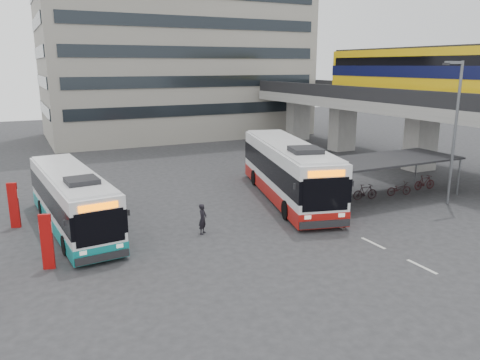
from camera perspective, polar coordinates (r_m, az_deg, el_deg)
name	(u,v)px	position (r m, az deg, el deg)	size (l,w,h in m)	color
ground	(295,232)	(24.26, 6.73, -6.28)	(120.00, 120.00, 0.00)	#28282B
viaduct	(406,91)	(41.48, 19.56, 10.20)	(8.00, 32.00, 9.68)	gray
bike_shelter	(382,173)	(31.15, 16.98, 0.87)	(10.00, 4.00, 2.54)	#595B60
office_block	(175,28)	(58.24, -7.92, 17.85)	(30.00, 15.00, 25.00)	gray
road_markings	(373,243)	(23.49, 15.92, -7.41)	(0.15, 7.60, 0.01)	beige
bus_main	(288,171)	(29.77, 5.86, 1.11)	(6.04, 13.24, 3.83)	white
bus_teal	(72,200)	(25.68, -19.80, -2.34)	(3.33, 11.18, 3.26)	white
pedestrian	(203,219)	(23.67, -4.57, -4.74)	(0.57, 0.37, 1.56)	black
lamp_post	(454,125)	(30.63, 24.67, 6.16)	(1.51, 0.28, 8.55)	#595B60
sign_totem_mid	(47,241)	(21.05, -22.48, -6.88)	(0.51, 0.28, 2.39)	#A30B0A
sign_totem_north	(14,205)	(27.01, -25.87, -2.72)	(0.51, 0.30, 2.42)	#A30B0A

